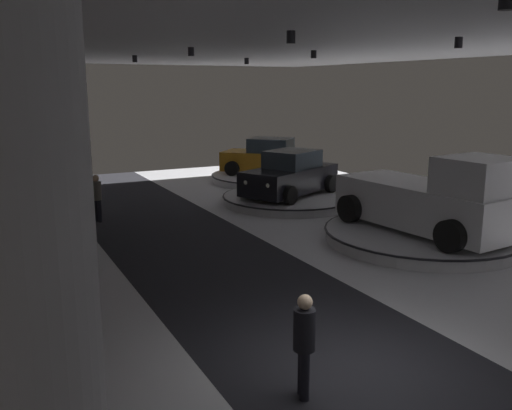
# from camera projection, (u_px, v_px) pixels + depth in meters

# --- Properties ---
(ground) EXTENTS (24.00, 44.00, 0.06)m
(ground) POSITION_uv_depth(u_px,v_px,m) (359.00, 375.00, 8.70)
(ground) COLOR silver
(ceiling_with_spotlights) EXTENTS (24.00, 44.00, 0.39)m
(ceiling_with_spotlights) POSITION_uv_depth(u_px,v_px,m) (375.00, 5.00, 7.51)
(ceiling_with_spotlights) COLOR silver
(column_left) EXTENTS (1.36, 1.36, 5.50)m
(column_left) POSITION_uv_depth(u_px,v_px,m) (21.00, 280.00, 4.96)
(column_left) COLOR silver
(column_left) RESTS_ON ground
(display_platform_deep_right) EXTENTS (5.31, 5.31, 0.34)m
(display_platform_deep_right) POSITION_uv_depth(u_px,v_px,m) (268.00, 177.00, 25.98)
(display_platform_deep_right) COLOR silver
(display_platform_deep_right) RESTS_ON ground
(display_car_deep_right) EXTENTS (4.23, 4.26, 1.71)m
(display_car_deep_right) POSITION_uv_depth(u_px,v_px,m) (268.00, 158.00, 25.77)
(display_car_deep_right) COLOR #B77519
(display_car_deep_right) RESTS_ON display_platform_deep_right
(display_platform_far_right) EXTENTS (5.16, 5.16, 0.33)m
(display_platform_far_right) POSITION_uv_depth(u_px,v_px,m) (290.00, 199.00, 21.12)
(display_platform_far_right) COLOR #B7B7BC
(display_platform_far_right) RESTS_ON ground
(display_car_far_right) EXTENTS (4.57, 3.52, 1.71)m
(display_car_far_right) POSITION_uv_depth(u_px,v_px,m) (290.00, 175.00, 20.95)
(display_car_far_right) COLOR black
(display_car_far_right) RESTS_ON display_platform_far_right
(display_platform_mid_right) EXTENTS (5.68, 5.68, 0.36)m
(display_platform_mid_right) POSITION_uv_depth(u_px,v_px,m) (422.00, 235.00, 15.95)
(display_platform_mid_right) COLOR #B7B7BC
(display_platform_mid_right) RESTS_ON ground
(pickup_truck_mid_right) EXTENTS (3.05, 5.47, 2.30)m
(pickup_truck_mid_right) POSITION_uv_depth(u_px,v_px,m) (434.00, 200.00, 15.45)
(pickup_truck_mid_right) COLOR silver
(pickup_truck_mid_right) RESTS_ON display_platform_mid_right
(visitor_walking_near) EXTENTS (0.32, 0.32, 1.59)m
(visitor_walking_near) POSITION_uv_depth(u_px,v_px,m) (304.00, 340.00, 7.85)
(visitor_walking_near) COLOR black
(visitor_walking_near) RESTS_ON ground
(visitor_walking_far) EXTENTS (0.32, 0.32, 1.59)m
(visitor_walking_far) POSITION_uv_depth(u_px,v_px,m) (97.00, 195.00, 18.12)
(visitor_walking_far) COLOR black
(visitor_walking_far) RESTS_ON ground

